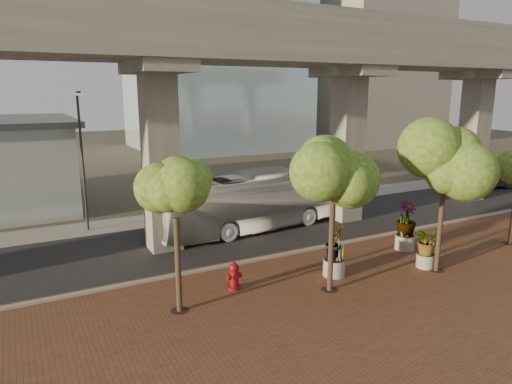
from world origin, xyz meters
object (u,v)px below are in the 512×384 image
parked_car (488,179)px  transit_bus (253,202)px  fire_hydrant (234,276)px  planter_front (427,242)px

parked_car → transit_bus: bearing=116.1°
transit_bus → parked_car: 23.50m
transit_bus → fire_hydrant: size_ratio=10.25×
fire_hydrant → transit_bus: bearing=57.3°
parked_car → planter_front: 21.84m
fire_hydrant → parked_car: bearing=16.7°
transit_bus → fire_hydrant: transit_bus is taller
transit_bus → planter_front: transit_bus is taller
planter_front → fire_hydrant: bearing=167.2°
fire_hydrant → planter_front: size_ratio=0.60×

